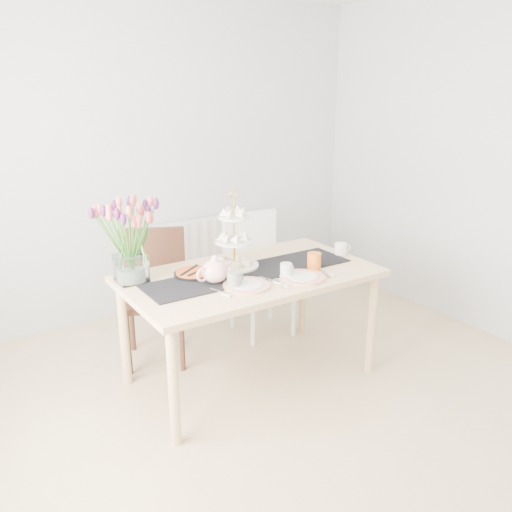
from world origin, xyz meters
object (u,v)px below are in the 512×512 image
chair_white (257,263)px  teapot (215,271)px  tulip_vase (128,227)px  cake_stand (234,248)px  mug_orange (314,261)px  chair_brown (154,285)px  mug_white (286,270)px  plate_left (247,286)px  mug_grey (234,280)px  cream_jug (341,249)px  plate_right (302,277)px  radiator (209,250)px  tart_tin (194,274)px  dining_table (250,284)px

chair_white → teapot: chair_white is taller
chair_white → tulip_vase: bearing=-157.5°
cake_stand → mug_orange: cake_stand is taller
chair_brown → mug_white: (0.55, -0.83, 0.25)m
plate_left → teapot: bearing=131.8°
tulip_vase → mug_grey: tulip_vase is taller
teapot → cream_jug: 1.02m
chair_brown → plate_right: chair_brown is taller
radiator → chair_white: size_ratio=1.28×
teapot → cream_jug: bearing=-6.8°
tulip_vase → plate_left: (0.54, -0.46, -0.34)m
cake_stand → tulip_vase: bearing=170.0°
plate_left → tart_tin: bearing=117.4°
mug_grey → mug_white: size_ratio=1.10×
plate_right → mug_grey: bearing=167.5°
cake_stand → plate_left: 0.38m
chair_white → tart_tin: (-0.79, -0.49, 0.22)m
cream_jug → mug_grey: (-0.95, -0.13, 0.01)m
chair_brown → tart_tin: chair_brown is taller
mug_grey → plate_left: 0.09m
plate_left → tulip_vase: bearing=139.9°
dining_table → mug_orange: size_ratio=14.86×
radiator → teapot: 1.69m
radiator → cake_stand: cake_stand is taller
dining_table → chair_brown: (-0.40, 0.65, -0.13)m
teapot → dining_table: bearing=1.3°
mug_white → mug_orange: (0.24, 0.03, 0.01)m
chair_brown → cream_jug: bearing=-6.5°
mug_grey → chair_white: bearing=41.9°
plate_left → plate_right: 0.37m
mug_white → tulip_vase: bearing=140.2°
tulip_vase → chair_white: bearing=17.8°
plate_right → plate_left: bearing=169.1°
chair_brown → tulip_vase: 0.74m
mug_grey → mug_orange: 0.61m
chair_brown → teapot: bearing=-55.8°
chair_brown → mug_orange: chair_brown is taller
tart_tin → mug_white: 0.58m
dining_table → mug_white: bearing=-50.9°
teapot → cake_stand: bearing=29.7°
tulip_vase → cake_stand: (0.66, -0.12, -0.21)m
radiator → mug_grey: bearing=-113.1°
teapot → plate_right: 0.55m
dining_table → cream_jug: cream_jug is taller
cake_stand → plate_right: bearing=-59.0°
dining_table → plate_left: bearing=-127.6°
chair_brown → mug_orange: 1.16m
mug_orange → plate_right: bearing=151.9°
dining_table → mug_orange: (0.39, -0.16, 0.13)m
radiator → chair_white: bearing=-89.4°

